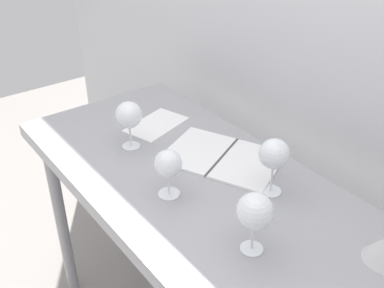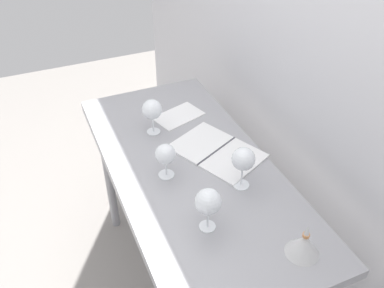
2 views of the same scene
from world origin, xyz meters
The scene contains 9 objects.
back_wall centered at (0.00, 0.49, 1.30)m, with size 3.80×0.04×2.60m, color silver.
steel_counter centered at (0.00, -0.01, 0.79)m, with size 1.40×0.65×0.90m.
wine_glass_near_left centered at (-0.30, -0.07, 1.02)m, with size 0.09×0.09×0.17m.
wine_glass_near_right centered at (0.33, -0.08, 1.02)m, with size 0.09×0.09×0.17m.
wine_glass_near_center centered at (0.01, -0.12, 1.01)m, with size 0.08×0.08×0.15m.
wine_glass_far_right centered at (0.18, 0.13, 1.03)m, with size 0.09×0.09×0.18m.
open_notebook centered at (-0.05, 0.13, 0.90)m, with size 0.45×0.39×0.01m.
tasting_sheet_upper centered at (-0.38, 0.09, 0.90)m, with size 0.14×0.23×0.00m, color white.
decanter_funnel centered at (0.55, 0.16, 0.94)m, with size 0.12×0.12×0.13m.
Camera 2 is at (1.23, -0.53, 2.05)m, focal length 39.23 mm.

